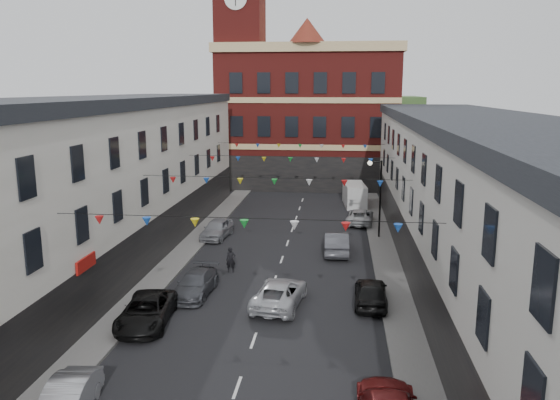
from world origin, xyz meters
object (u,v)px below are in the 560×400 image
at_px(car_right_d, 371,292).
at_px(car_right_e, 336,242).
at_px(car_right_f, 360,216).
at_px(street_lamp, 377,188).
at_px(car_left_d, 196,284).
at_px(car_left_e, 217,229).
at_px(moving_car, 279,293).
at_px(car_left_c, 146,311).
at_px(pedestrian, 231,260).
at_px(white_van, 354,195).

bearing_deg(car_right_d, car_right_e, -76.41).
xyz_separation_m(car_right_d, car_right_f, (0.00, 17.69, -0.08)).
bearing_deg(street_lamp, car_right_e, -125.82).
xyz_separation_m(car_left_d, car_left_e, (-1.43, 11.64, 0.09)).
xyz_separation_m(car_left_e, moving_car, (6.22, -12.66, -0.04)).
relative_size(car_left_e, car_right_d, 1.02).
distance_m(street_lamp, car_left_e, 12.52).
xyz_separation_m(car_left_c, car_left_d, (1.36, 4.05, -0.04)).
xyz_separation_m(car_left_e, car_right_e, (9.10, -2.94, 0.04)).
bearing_deg(car_right_e, street_lamp, -127.58).
height_order(car_right_d, pedestrian, pedestrian).
distance_m(car_left_d, pedestrian, 4.12).
bearing_deg(car_left_e, pedestrian, -65.50).
bearing_deg(white_van, car_left_d, -116.03).
distance_m(car_left_d, moving_car, 4.89).
xyz_separation_m(car_left_c, car_left_e, (-0.07, 15.69, 0.05)).
height_order(car_left_e, white_van, white_van).
relative_size(car_right_d, moving_car, 0.85).
xyz_separation_m(car_left_d, car_right_f, (9.57, 17.31, -0.00)).
bearing_deg(car_left_d, car_right_d, 0.44).
height_order(street_lamp, car_right_e, street_lamp).
bearing_deg(street_lamp, car_right_d, -94.56).
xyz_separation_m(street_lamp, car_right_f, (-1.05, 4.52, -3.27)).
distance_m(car_right_d, car_right_f, 17.69).
distance_m(car_left_c, moving_car, 6.85).
height_order(car_left_c, pedestrian, pedestrian).
height_order(car_left_c, car_left_d, car_left_c).
height_order(car_left_e, car_right_e, car_right_e).
bearing_deg(car_right_d, car_left_e, -45.76).
bearing_deg(pedestrian, car_left_e, 92.51).
bearing_deg(car_right_d, white_van, -87.56).
relative_size(street_lamp, car_right_e, 1.29).
bearing_deg(car_right_e, car_right_d, 100.06).
xyz_separation_m(car_right_e, pedestrian, (-6.48, -4.77, 0.03)).
bearing_deg(white_van, moving_car, -105.31).
xyz_separation_m(car_left_e, white_van, (10.71, 12.96, 0.35)).
relative_size(car_left_d, moving_car, 0.89).
xyz_separation_m(car_left_d, moving_car, (4.79, -1.02, 0.05)).
height_order(car_left_c, car_right_e, car_right_e).
height_order(car_left_d, car_right_e, car_right_e).
bearing_deg(car_left_e, moving_car, -58.14).
distance_m(car_left_c, car_left_e, 15.69).
bearing_deg(car_left_d, car_left_c, -105.80).
relative_size(car_left_e, car_right_e, 0.92).
bearing_deg(car_left_e, car_left_d, -77.28).
bearing_deg(car_right_d, pedestrian, -25.50).
bearing_deg(white_van, car_right_f, -93.11).
bearing_deg(car_left_c, car_right_e, 49.50).
bearing_deg(pedestrian, car_right_d, -43.55).
bearing_deg(white_van, car_left_e, -134.93).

